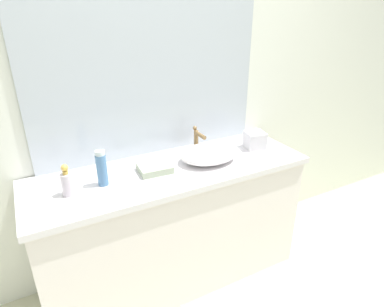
% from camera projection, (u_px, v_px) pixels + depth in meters
% --- Properties ---
extents(bathroom_wall_rear, '(6.00, 0.06, 2.60)m').
position_uv_depth(bathroom_wall_rear, '(159.00, 84.00, 2.08)').
color(bathroom_wall_rear, silver).
rests_on(bathroom_wall_rear, ground).
extents(vanity_counter, '(1.71, 0.56, 0.85)m').
position_uv_depth(vanity_counter, '(174.00, 226.00, 2.16)').
color(vanity_counter, white).
rests_on(vanity_counter, ground).
extents(wall_mirror_panel, '(1.48, 0.01, 0.93)m').
position_uv_depth(wall_mirror_panel, '(151.00, 83.00, 2.01)').
color(wall_mirror_panel, '#B2BCC6').
rests_on(wall_mirror_panel, vanity_counter).
extents(sink_basin, '(0.38, 0.28, 0.10)m').
position_uv_depth(sink_basin, '(209.00, 154.00, 2.06)').
color(sink_basin, white).
rests_on(sink_basin, vanity_counter).
extents(faucet, '(0.03, 0.15, 0.17)m').
position_uv_depth(faucet, '(197.00, 138.00, 2.16)').
color(faucet, olive).
rests_on(faucet, vanity_counter).
extents(soap_dispenser, '(0.06, 0.06, 0.18)m').
position_uv_depth(soap_dispenser, '(67.00, 183.00, 1.68)').
color(soap_dispenser, silver).
rests_on(soap_dispenser, vanity_counter).
extents(lotion_bottle, '(0.06, 0.06, 0.20)m').
position_uv_depth(lotion_bottle, '(102.00, 168.00, 1.76)').
color(lotion_bottle, teal).
rests_on(lotion_bottle, vanity_counter).
extents(tissue_box, '(0.15, 0.15, 0.16)m').
position_uv_depth(tissue_box, '(255.00, 139.00, 2.24)').
color(tissue_box, silver).
rests_on(tissue_box, vanity_counter).
extents(folded_hand_towel, '(0.20, 0.17, 0.04)m').
position_uv_depth(folded_hand_towel, '(155.00, 168.00, 1.94)').
color(folded_hand_towel, '#A0AC92').
rests_on(folded_hand_towel, vanity_counter).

